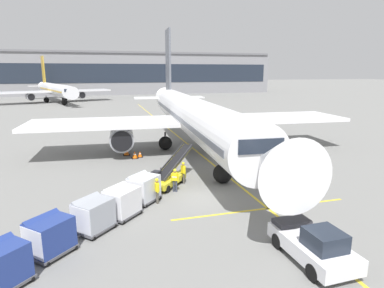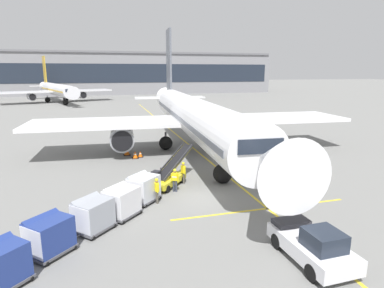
# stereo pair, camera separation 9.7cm
# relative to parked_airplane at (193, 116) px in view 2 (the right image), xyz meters

# --- Properties ---
(ground_plane) EXTENTS (600.00, 600.00, 0.00)m
(ground_plane) POSITION_rel_parked_airplane_xyz_m (-3.09, -13.67, -3.85)
(ground_plane) COLOR slate
(parked_airplane) EXTENTS (34.62, 44.62, 15.05)m
(parked_airplane) POSITION_rel_parked_airplane_xyz_m (0.00, 0.00, 0.00)
(parked_airplane) COLOR white
(parked_airplane) RESTS_ON ground
(belt_loader) EXTENTS (4.53, 4.91, 2.66)m
(belt_loader) POSITION_rel_parked_airplane_xyz_m (-4.92, -10.43, -3.03)
(belt_loader) COLOR gold
(belt_loader) RESTS_ON ground
(baggage_cart_lead) EXTENTS (2.54, 2.55, 1.91)m
(baggage_cart_lead) POSITION_rel_parked_airplane_xyz_m (-7.21, -13.17, -2.85)
(baggage_cart_lead) COLOR #515156
(baggage_cart_lead) RESTS_ON ground
(baggage_cart_second) EXTENTS (2.54, 2.55, 1.91)m
(baggage_cart_second) POSITION_rel_parked_airplane_xyz_m (-8.78, -15.16, -2.85)
(baggage_cart_second) COLOR #515156
(baggage_cart_second) RESTS_ON ground
(baggage_cart_third) EXTENTS (2.54, 2.55, 1.91)m
(baggage_cart_third) POSITION_rel_parked_airplane_xyz_m (-10.41, -16.59, -2.85)
(baggage_cart_third) COLOR #515156
(baggage_cart_third) RESTS_ON ground
(baggage_cart_fourth) EXTENTS (2.54, 2.55, 1.91)m
(baggage_cart_fourth) POSITION_rel_parked_airplane_xyz_m (-12.39, -18.45, -2.85)
(baggage_cart_fourth) COLOR #515156
(baggage_cart_fourth) RESTS_ON ground
(pushback_tug) EXTENTS (2.22, 4.46, 1.83)m
(pushback_tug) POSITION_rel_parked_airplane_xyz_m (-0.61, -22.38, -3.02)
(pushback_tug) COLOR silver
(pushback_tug) RESTS_ON ground
(ground_crew_by_loader) EXTENTS (0.51, 0.39, 1.74)m
(ground_crew_by_loader) POSITION_rel_parked_airplane_xyz_m (-4.74, -11.94, -2.85)
(ground_crew_by_loader) COLOR #333847
(ground_crew_by_loader) RESTS_ON ground
(ground_crew_by_carts) EXTENTS (0.26, 0.57, 1.74)m
(ground_crew_by_carts) POSITION_rel_parked_airplane_xyz_m (-6.37, -13.72, -2.85)
(ground_crew_by_carts) COLOR #514C42
(ground_crew_by_carts) RESTS_ON ground
(ground_crew_marshaller) EXTENTS (0.33, 0.55, 1.74)m
(ground_crew_marshaller) POSITION_rel_parked_airplane_xyz_m (-3.71, -10.34, -2.85)
(ground_crew_marshaller) COLOR #514C42
(ground_crew_marshaller) RESTS_ON ground
(safety_cone_engine_keepout) EXTENTS (0.71, 0.71, 0.79)m
(safety_cone_engine_keepout) POSITION_rel_parked_airplane_xyz_m (-7.26, -0.15, -3.46)
(safety_cone_engine_keepout) COLOR black
(safety_cone_engine_keepout) RESTS_ON ground
(safety_cone_wingtip) EXTENTS (0.67, 0.67, 0.75)m
(safety_cone_wingtip) POSITION_rel_parked_airplane_xyz_m (-6.56, -1.69, -3.48)
(safety_cone_wingtip) COLOR black
(safety_cone_wingtip) RESTS_ON ground
(safety_cone_nose_mark) EXTENTS (0.57, 0.57, 0.65)m
(safety_cone_nose_mark) POSITION_rel_parked_airplane_xyz_m (-6.00, -1.36, -3.54)
(safety_cone_nose_mark) COLOR black
(safety_cone_nose_mark) RESTS_ON ground
(apron_guidance_line_lead_in) EXTENTS (0.20, 110.00, 0.01)m
(apron_guidance_line_lead_in) POSITION_rel_parked_airplane_xyz_m (0.33, -0.79, -3.84)
(apron_guidance_line_lead_in) COLOR yellow
(apron_guidance_line_lead_in) RESTS_ON ground
(apron_guidance_line_stop_bar) EXTENTS (12.00, 0.20, 0.01)m
(apron_guidance_line_stop_bar) POSITION_rel_parked_airplane_xyz_m (-0.05, -16.50, -3.84)
(apron_guidance_line_stop_bar) COLOR yellow
(apron_guidance_line_stop_bar) RESTS_ON ground
(terminal_building) EXTENTS (142.22, 18.06, 15.86)m
(terminal_building) POSITION_rel_parked_airplane_xyz_m (-12.18, 99.86, 4.03)
(terminal_building) COLOR gray
(terminal_building) RESTS_ON ground
(distant_airplane) EXTENTS (30.74, 38.11, 13.43)m
(distant_airplane) POSITION_rel_parked_airplane_xyz_m (-21.47, 66.51, -0.33)
(distant_airplane) COLOR white
(distant_airplane) RESTS_ON ground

